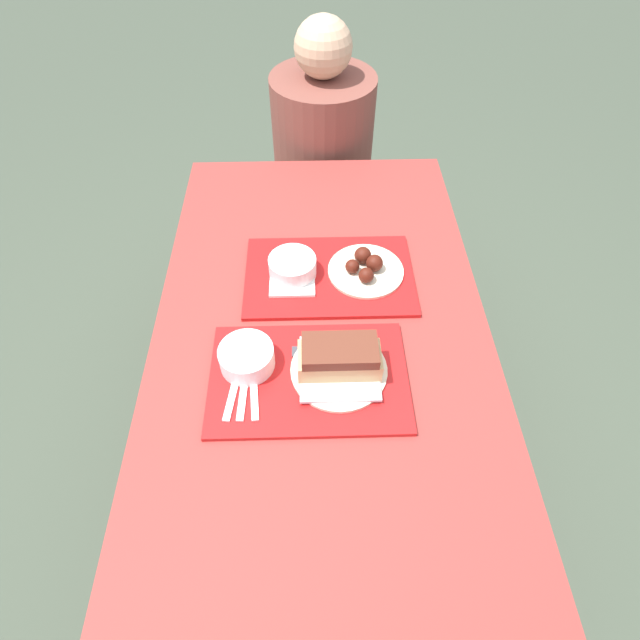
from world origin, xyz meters
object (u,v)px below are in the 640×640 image
at_px(bowl_coleslaw_near, 247,357).
at_px(bowl_coleslaw_far, 292,266).
at_px(brisket_sandwich_plate, 339,361).
at_px(person_seated_across, 323,133).
at_px(tray_near, 309,378).
at_px(tray_far, 329,276).
at_px(wings_plate_far, 365,267).

xyz_separation_m(bowl_coleslaw_near, bowl_coleslaw_far, (0.10, 0.29, 0.00)).
bearing_deg(bowl_coleslaw_near, brisket_sandwich_plate, -6.41).
bearing_deg(bowl_coleslaw_far, bowl_coleslaw_near, -109.28).
distance_m(brisket_sandwich_plate, bowl_coleslaw_far, 0.34).
bearing_deg(bowl_coleslaw_near, person_seated_across, 79.02).
bearing_deg(bowl_coleslaw_far, tray_near, -83.34).
bearing_deg(tray_far, person_seated_across, 89.52).
bearing_deg(tray_far, bowl_coleslaw_near, -124.80).
distance_m(tray_far, person_seated_across, 0.78).
xyz_separation_m(bowl_coleslaw_far, person_seated_across, (0.11, 0.78, -0.07)).
xyz_separation_m(tray_near, tray_far, (0.06, 0.33, 0.00)).
bearing_deg(brisket_sandwich_plate, bowl_coleslaw_near, 173.59).
bearing_deg(brisket_sandwich_plate, bowl_coleslaw_far, 108.94).
bearing_deg(tray_near, tray_far, 79.58).
bearing_deg(tray_near, bowl_coleslaw_near, 165.26).
bearing_deg(tray_far, bowl_coleslaw_far, 177.88).
relative_size(tray_far, person_seated_across, 0.67).
relative_size(tray_near, bowl_coleslaw_far, 3.58).
height_order(bowl_coleslaw_near, bowl_coleslaw_far, same).
bearing_deg(tray_far, wings_plate_far, 4.12).
bearing_deg(bowl_coleslaw_far, brisket_sandwich_plate, -71.06).
height_order(bowl_coleslaw_near, brisket_sandwich_plate, brisket_sandwich_plate).
height_order(tray_near, bowl_coleslaw_near, bowl_coleslaw_near).
xyz_separation_m(brisket_sandwich_plate, bowl_coleslaw_far, (-0.11, 0.32, -0.01)).
relative_size(tray_near, tray_far, 1.00).
distance_m(wings_plate_far, person_seated_across, 0.78).
distance_m(tray_far, wings_plate_far, 0.10).
bearing_deg(person_seated_across, bowl_coleslaw_near, -100.98).
relative_size(brisket_sandwich_plate, bowl_coleslaw_far, 1.76).
relative_size(bowl_coleslaw_near, bowl_coleslaw_far, 1.00).
bearing_deg(tray_near, person_seated_across, 86.56).
bearing_deg(bowl_coleslaw_near, bowl_coleslaw_far, 70.72).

